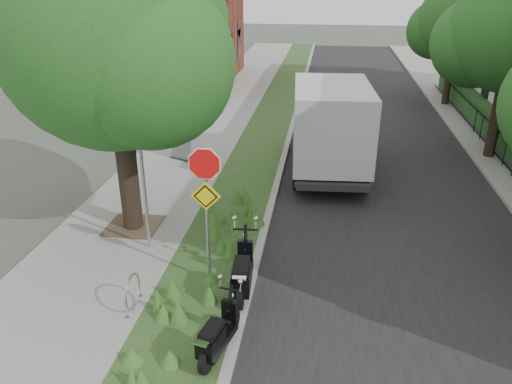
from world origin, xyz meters
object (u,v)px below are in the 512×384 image
(scooter_far, at_px, (242,277))
(box_truck, at_px, (330,123))
(sign_assembly, at_px, (206,189))
(utility_cabinet, at_px, (186,141))
(scooter_near, at_px, (216,340))

(scooter_far, relative_size, box_truck, 0.31)
(sign_assembly, height_order, utility_cabinet, sign_assembly)
(scooter_near, distance_m, utility_cabinet, 10.46)
(sign_assembly, bearing_deg, utility_cabinet, 108.97)
(scooter_far, relative_size, utility_cabinet, 1.36)
(sign_assembly, bearing_deg, scooter_near, -74.19)
(scooter_near, xyz_separation_m, scooter_far, (0.15, 1.89, 0.06))
(sign_assembly, bearing_deg, scooter_far, -28.38)
(scooter_near, height_order, utility_cabinet, utility_cabinet)
(sign_assembly, relative_size, box_truck, 0.54)
(scooter_far, xyz_separation_m, box_truck, (1.68, 7.76, 1.17))
(scooter_near, bearing_deg, box_truck, 79.25)
(sign_assembly, xyz_separation_m, utility_cabinet, (-2.61, 7.60, -1.55))
(utility_cabinet, bearing_deg, box_truck, -3.09)
(sign_assembly, distance_m, utility_cabinet, 8.18)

